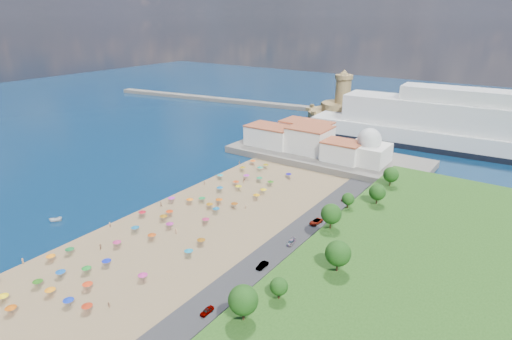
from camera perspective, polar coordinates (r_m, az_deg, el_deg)
The scene contains 13 objects.
ground at distance 146.37m, azimuth -6.91°, elevation -5.41°, with size 700.00×700.00×0.00m, color #071938.
terrace at distance 197.90m, azimuth 9.39°, elevation 1.83°, with size 90.00×36.00×3.00m, color #59544C.
jetty at distance 237.37m, azimuth 8.29°, elevation 4.89°, with size 18.00×70.00×2.40m, color #59544C.
breakwater at distance 326.00m, azimuth -3.72°, elevation 9.23°, with size 200.00×7.00×2.60m, color #59544C.
waterfront_buildings at distance 202.18m, azimuth 6.24°, elevation 4.26°, with size 57.00×29.00×11.00m.
domed_building at distance 186.72m, azimuth 14.77°, elevation 2.71°, with size 16.00×16.00×15.00m.
fortress at distance 262.57m, azimuth 11.33°, elevation 7.41°, with size 40.00×40.00×32.40m.
cruise_ship at distance 228.02m, azimuth 28.09°, elevation 4.58°, with size 168.07×34.57×36.50m.
beach_parasols at distance 139.65m, azimuth -10.02°, elevation -5.92°, with size 32.33×114.58×2.20m.
beachgoers at distance 147.59m, azimuth -9.23°, elevation -4.84°, with size 35.12×96.89×1.81m.
moored_boats at distance 144.78m, azimuth -29.37°, elevation -8.04°, with size 7.65×32.06×1.52m.
parked_cars at distance 127.43m, azimuth 5.63°, elevation -8.78°, with size 2.98×77.85×1.39m.
hillside_trees at distance 112.27m, azimuth 9.86°, elevation -8.10°, with size 16.93×107.60×7.75m.
Camera 1 is at (89.02, -97.79, 62.77)m, focal length 30.00 mm.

